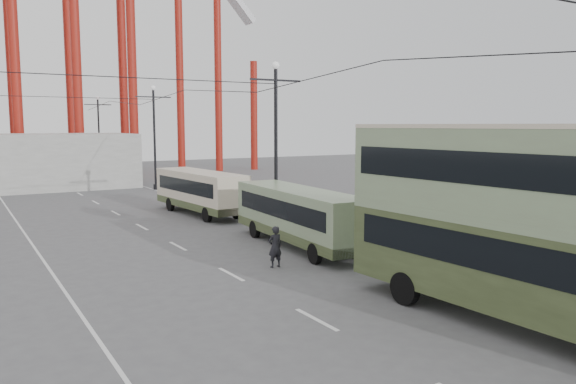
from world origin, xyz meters
TOP-DOWN VIEW (x-y plane):
  - ground at (0.00, 0.00)m, footprint 160.00×160.00m
  - road_markings at (-0.86, 19.70)m, footprint 12.52×120.00m
  - lamp_post_mid at (5.60, 18.00)m, footprint 3.20×0.44m
  - lamp_post_far at (5.60, 40.00)m, footprint 3.20×0.44m
  - lamp_post_distant at (5.60, 62.00)m, footprint 3.20×0.44m
  - fairground_shed at (-6.00, 47.00)m, footprint 22.00×10.00m
  - double_decker_bus at (3.67, 0.73)m, footprint 3.34×11.04m
  - single_decker_green at (3.97, 12.93)m, footprint 2.90×9.94m
  - single_decker_cream at (3.65, 24.55)m, footprint 2.96×9.19m
  - pedestrian at (1.03, 10.08)m, footprint 0.64×0.43m

SIDE VIEW (x-z plane):
  - ground at x=0.00m, z-range 0.00..0.00m
  - road_markings at x=-0.86m, z-range 0.00..0.01m
  - pedestrian at x=1.03m, z-range 0.00..1.72m
  - single_decker_green at x=3.97m, z-range 0.18..2.95m
  - single_decker_cream at x=3.65m, z-range 0.18..2.99m
  - fairground_shed at x=-6.00m, z-range 0.00..5.00m
  - double_decker_bus at x=3.67m, z-range 0.35..6.21m
  - lamp_post_mid at x=5.60m, z-range 0.02..9.34m
  - lamp_post_far at x=5.60m, z-range 0.02..9.34m
  - lamp_post_distant at x=5.60m, z-range 0.02..9.34m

